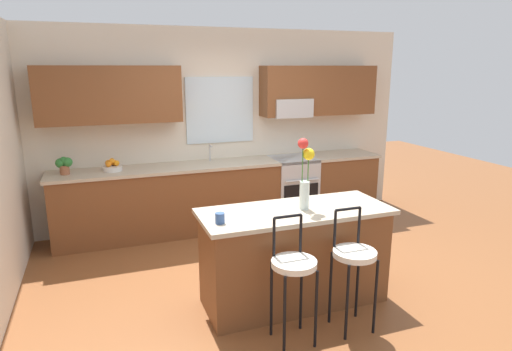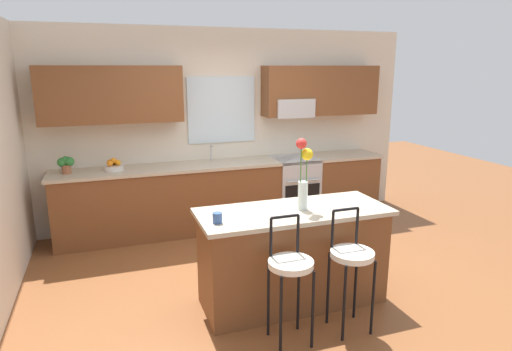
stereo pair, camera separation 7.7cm
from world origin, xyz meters
name	(u,v)px [view 1 (the left image)]	position (x,y,z in m)	size (l,w,h in m)	color
ground_plane	(273,279)	(0.00, 0.00, 0.00)	(14.00, 14.00, 0.00)	brown
back_wall_assembly	(221,117)	(0.02, 1.98, 1.51)	(5.60, 0.50, 2.70)	beige
counter_run	(227,194)	(0.00, 1.70, 0.47)	(4.56, 0.64, 0.92)	brown
sink_faucet	(210,151)	(-0.19, 1.84, 1.06)	(0.02, 0.13, 0.23)	#B7BABC
oven_range	(292,189)	(0.98, 1.68, 0.46)	(0.60, 0.64, 0.92)	#B7BABC
kitchen_island	(294,256)	(0.01, -0.48, 0.46)	(1.76, 0.71, 0.92)	brown
bar_stool_near	(294,269)	(-0.26, -1.05, 0.64)	(0.36, 0.36, 1.04)	black
bar_stool_middle	(354,259)	(0.29, -1.05, 0.64)	(0.36, 0.36, 1.04)	black
flower_vase	(305,173)	(0.10, -0.50, 1.26)	(0.16, 0.11, 0.66)	silver
mug_ceramic	(220,218)	(-0.73, -0.60, 0.97)	(0.08, 0.08, 0.09)	#33518C
fruit_bowl_oranges	(112,166)	(-1.49, 1.70, 0.98)	(0.24, 0.24, 0.16)	silver
potted_plant_small	(64,164)	(-2.03, 1.70, 1.05)	(0.20, 0.14, 0.22)	#9E5B3D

